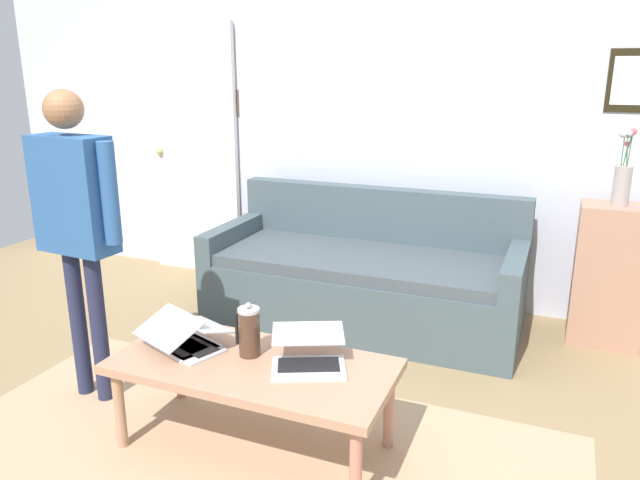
{
  "coord_description": "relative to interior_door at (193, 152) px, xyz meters",
  "views": [
    {
      "loc": [
        -1.19,
        2.13,
        1.71
      ],
      "look_at": [
        0.01,
        -0.79,
        0.8
      ],
      "focal_mm": 33.8,
      "sensor_mm": 36.0,
      "label": 1
    }
  ],
  "objects": [
    {
      "name": "laptop_left",
      "position": [
        -1.27,
        2.09,
        -0.55
      ],
      "size": [
        0.4,
        0.39,
        0.16
      ],
      "color": "silver",
      "rests_on": "coffee_table"
    },
    {
      "name": "french_press",
      "position": [
        -1.62,
        2.03,
        -0.47
      ],
      "size": [
        0.12,
        0.1,
        0.26
      ],
      "color": "#4C3323",
      "rests_on": "coffee_table"
    },
    {
      "name": "laptop_right",
      "position": [
        -1.35,
        2.07,
        -0.55
      ],
      "size": [
        0.36,
        0.35,
        0.14
      ],
      "color": "silver",
      "rests_on": "coffee_table"
    },
    {
      "name": "coffee_table",
      "position": [
        -1.67,
        2.09,
        -0.64
      ],
      "size": [
        1.27,
        0.59,
        0.43
      ],
      "color": "tan",
      "rests_on": "ground_plane"
    },
    {
      "name": "person_standing",
      "position": [
        -0.65,
        2.01,
        0.01
      ],
      "size": [
        0.57,
        0.21,
        1.61
      ],
      "color": "#242844",
      "rests_on": "ground_plane"
    },
    {
      "name": "area_rug",
      "position": [
        -1.67,
        2.19,
        -1.02
      ],
      "size": [
        2.94,
        1.52,
        0.01
      ],
      "primitive_type": "cube",
      "color": "tan",
      "rests_on": "ground_plane"
    },
    {
      "name": "back_wall",
      "position": [
        -1.69,
        -0.09,
        0.33
      ],
      "size": [
        7.04,
        0.11,
        2.7
      ],
      "color": "silver",
      "rests_on": "ground_plane"
    },
    {
      "name": "couch",
      "position": [
        -1.68,
        0.51,
        -0.72
      ],
      "size": [
        2.09,
        0.89,
        0.88
      ],
      "color": "#435358",
      "rests_on": "ground_plane"
    },
    {
      "name": "interior_door",
      "position": [
        0.0,
        0.0,
        0.0
      ],
      "size": [
        0.82,
        0.09,
        2.05
      ],
      "color": "white",
      "rests_on": "ground_plane"
    },
    {
      "name": "flower_vase",
      "position": [
        -3.2,
        0.24,
        0.04
      ],
      "size": [
        0.1,
        0.1,
        0.46
      ],
      "color": "#A59997",
      "rests_on": "side_shelf"
    },
    {
      "name": "side_shelf",
      "position": [
        -3.2,
        0.24,
        -0.58
      ],
      "size": [
        0.42,
        0.32,
        0.9
      ],
      "color": "tan",
      "rests_on": "ground_plane"
    },
    {
      "name": "laptop_center",
      "position": [
        -1.91,
        2.02,
        -0.55
      ],
      "size": [
        0.43,
        0.44,
        0.13
      ],
      "color": "silver",
      "rests_on": "coffee_table"
    },
    {
      "name": "ground_plane",
      "position": [
        -1.69,
        2.11,
        -1.02
      ],
      "size": [
        7.68,
        7.68,
        0.0
      ],
      "primitive_type": "plane",
      "color": "#907650"
    }
  ]
}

